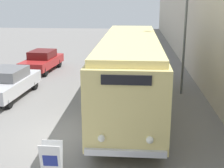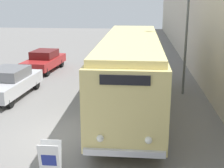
{
  "view_description": "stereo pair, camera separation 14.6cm",
  "coord_description": "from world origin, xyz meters",
  "px_view_note": "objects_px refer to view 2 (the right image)",
  "views": [
    {
      "loc": [
        2.48,
        -10.49,
        5.05
      ],
      "look_at": [
        1.65,
        0.51,
        1.93
      ],
      "focal_mm": 50.0,
      "sensor_mm": 36.0,
      "label": 1
    },
    {
      "loc": [
        2.63,
        -10.48,
        5.05
      ],
      "look_at": [
        1.65,
        0.51,
        1.93
      ],
      "focal_mm": 50.0,
      "sensor_mm": 36.0,
      "label": 2
    }
  ],
  "objects_px": {
    "parked_car_near": "(9,82)",
    "parked_car_mid": "(44,60)",
    "streetlamp": "(188,6)",
    "sign_board": "(50,160)",
    "vintage_bus": "(131,69)"
  },
  "relations": [
    {
      "from": "parked_car_mid",
      "to": "sign_board",
      "type": "bearing_deg",
      "value": -66.92
    },
    {
      "from": "streetlamp",
      "to": "parked_car_near",
      "type": "height_order",
      "value": "streetlamp"
    },
    {
      "from": "sign_board",
      "to": "parked_car_near",
      "type": "xyz_separation_m",
      "value": [
        -4.16,
        7.09,
        0.25
      ]
    },
    {
      "from": "sign_board",
      "to": "parked_car_near",
      "type": "bearing_deg",
      "value": 120.43
    },
    {
      "from": "vintage_bus",
      "to": "parked_car_near",
      "type": "height_order",
      "value": "vintage_bus"
    },
    {
      "from": "vintage_bus",
      "to": "streetlamp",
      "type": "relative_size",
      "value": 1.56
    },
    {
      "from": "parked_car_near",
      "to": "parked_car_mid",
      "type": "xyz_separation_m",
      "value": [
        0.07,
        5.86,
        -0.02
      ]
    },
    {
      "from": "streetlamp",
      "to": "sign_board",
      "type": "bearing_deg",
      "value": -120.15
    },
    {
      "from": "sign_board",
      "to": "parked_car_mid",
      "type": "bearing_deg",
      "value": 107.54
    },
    {
      "from": "streetlamp",
      "to": "parked_car_near",
      "type": "xyz_separation_m",
      "value": [
        -9.0,
        -1.25,
        -3.79
      ]
    },
    {
      "from": "sign_board",
      "to": "parked_car_mid",
      "type": "height_order",
      "value": "parked_car_mid"
    },
    {
      "from": "vintage_bus",
      "to": "streetlamp",
      "type": "height_order",
      "value": "streetlamp"
    },
    {
      "from": "parked_car_near",
      "to": "parked_car_mid",
      "type": "distance_m",
      "value": 5.86
    },
    {
      "from": "sign_board",
      "to": "parked_car_mid",
      "type": "xyz_separation_m",
      "value": [
        -4.09,
        12.95,
        0.23
      ]
    },
    {
      "from": "vintage_bus",
      "to": "sign_board",
      "type": "xyz_separation_m",
      "value": [
        -2.11,
        -5.89,
        -1.37
      ]
    }
  ]
}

